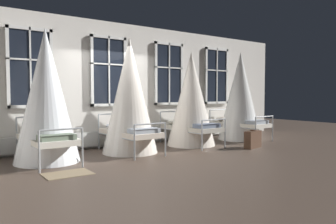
{
  "coord_description": "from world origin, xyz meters",
  "views": [
    {
      "loc": [
        -3.94,
        -6.67,
        1.39
      ],
      "look_at": [
        1.16,
        0.26,
        0.92
      ],
      "focal_mm": 35.92,
      "sensor_mm": 36.0,
      "label": 1
    }
  ],
  "objects_px": {
    "cot_second": "(46,97)",
    "cot_third": "(130,97)",
    "cot_fourth": "(191,100)",
    "suitcase_dark": "(253,139)",
    "cot_fifth": "(240,97)"
  },
  "relations": [
    {
      "from": "cot_second",
      "to": "cot_third",
      "type": "height_order",
      "value": "cot_second"
    },
    {
      "from": "cot_fourth",
      "to": "suitcase_dark",
      "type": "xyz_separation_m",
      "value": [
        0.95,
        -1.33,
        -1.0
      ]
    },
    {
      "from": "suitcase_dark",
      "to": "cot_third",
      "type": "bearing_deg",
      "value": 144.92
    },
    {
      "from": "cot_second",
      "to": "cot_fourth",
      "type": "distance_m",
      "value": 3.84
    },
    {
      "from": "cot_second",
      "to": "cot_fifth",
      "type": "distance_m",
      "value": 5.78
    },
    {
      "from": "cot_second",
      "to": "cot_fourth",
      "type": "height_order",
      "value": "cot_second"
    },
    {
      "from": "cot_second",
      "to": "cot_fourth",
      "type": "xyz_separation_m",
      "value": [
        3.84,
        0.01,
        -0.09
      ]
    },
    {
      "from": "cot_third",
      "to": "cot_fifth",
      "type": "relative_size",
      "value": 1.02
    },
    {
      "from": "cot_second",
      "to": "cot_third",
      "type": "relative_size",
      "value": 1.0
    },
    {
      "from": "cot_fifth",
      "to": "suitcase_dark",
      "type": "xyz_separation_m",
      "value": [
        -0.99,
        -1.32,
        -1.06
      ]
    },
    {
      "from": "cot_fourth",
      "to": "cot_fifth",
      "type": "distance_m",
      "value": 1.94
    },
    {
      "from": "cot_fourth",
      "to": "cot_third",
      "type": "bearing_deg",
      "value": 91.7
    },
    {
      "from": "cot_third",
      "to": "cot_fourth",
      "type": "relative_size",
      "value": 1.07
    },
    {
      "from": "cot_second",
      "to": "cot_fifth",
      "type": "height_order",
      "value": "cot_second"
    },
    {
      "from": "suitcase_dark",
      "to": "cot_fourth",
      "type": "bearing_deg",
      "value": 114.56
    }
  ]
}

